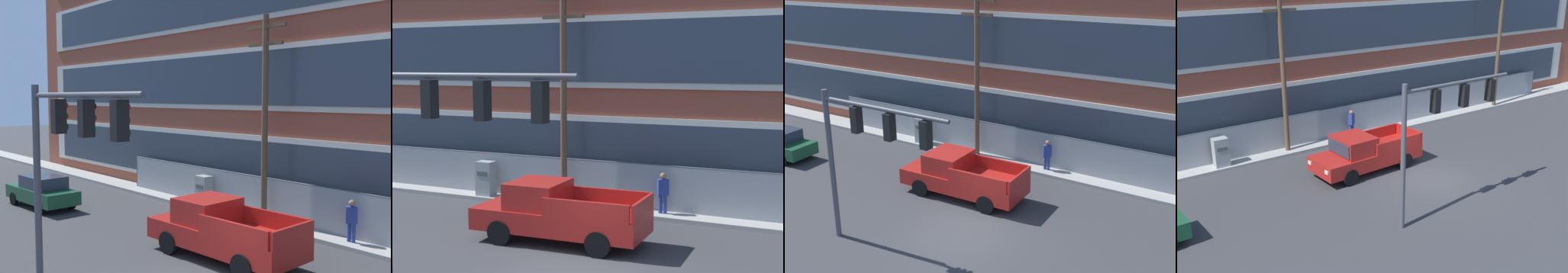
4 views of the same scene
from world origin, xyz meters
TOP-DOWN VIEW (x-y plane):
  - sidewalk_building_side at (0.00, 7.46)m, footprint 80.00×1.62m
  - brick_mill_building at (-2.24, 13.24)m, footprint 51.06×10.54m
  - traffic_signal_mast at (-2.17, -2.62)m, footprint 5.42×0.43m
  - pickup_truck_red at (-1.97, 2.79)m, footprint 5.69×2.36m
  - sedan_dark_green at (-13.13, 1.45)m, footprint 4.53×1.98m
  - utility_pole_near_corner at (-4.00, 7.21)m, footprint 2.11×0.26m
  - electrical_cabinet at (-7.66, 7.08)m, footprint 0.72×0.57m
  - pedestrian_near_cabinet at (0.12, 7.23)m, footprint 0.47×0.42m

SIDE VIEW (x-z plane):
  - sidewalk_building_side at x=0.00m, z-range 0.00..0.16m
  - sedan_dark_green at x=-13.13m, z-range 0.02..1.58m
  - electrical_cabinet at x=-7.66m, z-range 0.00..1.62m
  - pickup_truck_red at x=-1.97m, z-range -0.04..1.91m
  - pedestrian_near_cabinet at x=0.12m, z-range 0.13..1.82m
  - traffic_signal_mast at x=-2.17m, z-range 1.32..7.03m
  - utility_pole_near_corner at x=-4.00m, z-range 0.41..9.13m
  - brick_mill_building at x=-2.24m, z-range 0.01..16.37m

